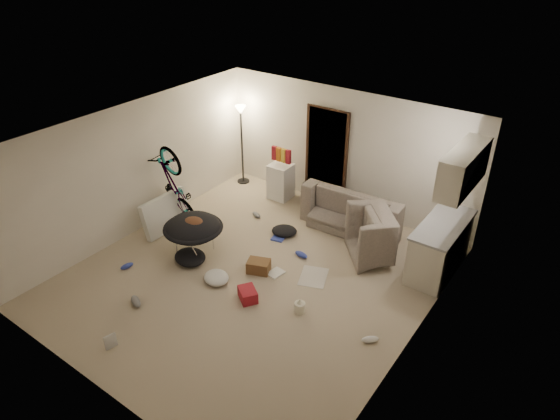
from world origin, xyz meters
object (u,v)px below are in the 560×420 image
Objects in this scene: mini_fridge at (281,181)px; drink_case_b at (248,294)px; armchair at (388,240)px; saucer_chair at (194,232)px; bicycle at (176,203)px; juicer at (300,307)px; floor_lamp at (241,128)px; sofa at (355,212)px; tv_box at (166,213)px; kitchen_counter at (439,248)px; drink_case_a at (259,266)px.

mini_fridge reaches higher than drink_case_b.
saucer_chair is (-2.84, -1.96, 0.11)m from armchair.
bicycle is 7.20× the size of juicer.
juicer is (3.53, -2.94, -1.21)m from floor_lamp.
sofa is 3.15m from saucer_chair.
tv_box is at bearing -171.78° from bicycle.
tv_box is at bearing 71.55° from armchair.
mini_fridge is at bearing -5.03° from floor_lamp.
bicycle is at bearing 167.30° from juicer.
floor_lamp is 7.42× the size of juicer.
sofa is (2.99, -0.20, -1.01)m from floor_lamp.
tv_box is (-4.73, -1.80, -0.09)m from kitchen_counter.
tv_box is (-1.03, 0.29, -0.09)m from saucer_chair.
armchair is at bearing 96.63° from drink_case_b.
bicycle is 5.22× the size of drink_case_b.
kitchen_counter is 0.85× the size of bicycle.
floor_lamp is at bearing 172.34° from kitchen_counter.
tv_box is at bearing -159.17° from kitchen_counter.
mini_fridge is at bearing -18.40° from bicycle.
mini_fridge is at bearing 151.33° from drink_case_b.
drink_case_b is (2.60, -1.01, -0.36)m from bicycle.
drink_case_b is at bearing -15.44° from tv_box.
tv_box reaches higher than armchair.
kitchen_counter is (4.83, -0.65, -0.87)m from floor_lamp.
drink_case_b is 0.86m from juicer.
floor_lamp is at bearing 173.28° from mini_fridge.
saucer_chair is at bearing 175.13° from juicer.
mini_fridge is 2.72m from drink_case_a.
mini_fridge is at bearing -5.49° from sofa.
floor_lamp is 1.03× the size of bicycle.
kitchen_counter is at bearing -10.16° from mini_fridge.
saucer_chair is at bearing 168.94° from drink_case_a.
armchair is 4.21m from tv_box.
sofa is 1.87× the size of tv_box.
tv_box is 3.47m from juicer.
kitchen_counter is at bearing 15.44° from drink_case_a.
bicycle is (-4.73, -1.52, 0.02)m from kitchen_counter.
mini_fridge reaches higher than juicer.
saucer_chair is at bearing 82.76° from armchair.
armchair is 4.11m from bicycle.
saucer_chair is 1.67m from drink_case_b.
bicycle reaches higher than sofa.
mini_fridge is 0.72× the size of tv_box.
juicer is at bearing -42.87° from drink_case_a.
kitchen_counter is 4.46× the size of drink_case_b.
floor_lamp is 1.47m from mini_fridge.
drink_case_a is (-0.60, -2.30, -0.18)m from sofa.
drink_case_a is at bearing -46.30° from floor_lamp.
mini_fridge is (-1.85, 0.10, 0.09)m from sofa.
saucer_chair is 0.99× the size of tv_box.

